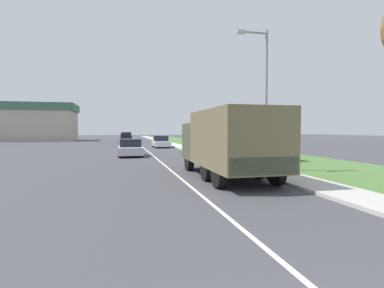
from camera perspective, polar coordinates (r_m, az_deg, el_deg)
ground_plane at (r=40.95m, az=-9.70°, el=-0.30°), size 180.00×180.00×0.00m
lane_centre_stripe at (r=40.95m, az=-9.70°, el=-0.30°), size 0.12×120.00×0.00m
sidewalk_right at (r=41.46m, az=-3.48°, el=-0.15°), size 1.80×120.00×0.12m
grass_strip_right at (r=42.42m, az=2.39°, el=-0.15°), size 7.00×120.00×0.02m
military_truck at (r=13.21m, az=6.88°, el=0.62°), size 2.58×7.35×2.92m
car_nearest_ahead at (r=24.82m, az=-11.66°, el=-0.78°), size 1.88×4.49×1.37m
car_second_ahead at (r=36.45m, az=-5.96°, el=0.38°), size 1.81×4.64×1.42m
car_third_ahead at (r=47.08m, az=-12.46°, el=0.96°), size 1.81×4.07×1.66m
car_fourth_ahead at (r=58.27m, az=-12.36°, el=1.30°), size 1.95×4.56×1.71m
car_farthest_ahead at (r=73.65m, az=-12.56°, el=1.49°), size 1.83×4.37×1.43m
pickup_truck at (r=23.05m, az=13.43°, el=-0.31°), size 2.01×5.66×1.94m
lamp_post at (r=15.92m, az=13.29°, el=10.56°), size 1.69×0.24×7.03m
utility_box at (r=17.59m, az=16.42°, el=-3.08°), size 0.55×0.45×0.70m
building_distant at (r=66.68m, az=-29.53°, el=3.67°), size 19.66×9.48×7.22m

